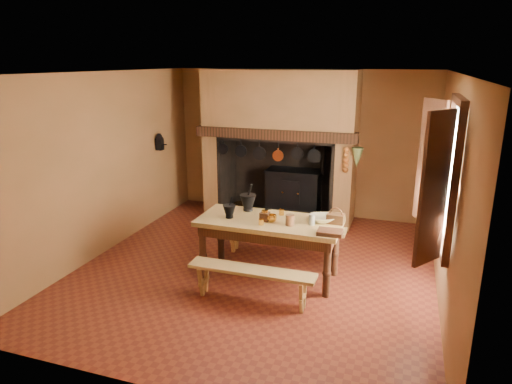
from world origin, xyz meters
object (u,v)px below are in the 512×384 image
bench_front (252,277)px  work_table (269,229)px  iron_range (294,192)px  wicker_basket (336,218)px  coffee_grinder (265,216)px  mixing_bowl (322,219)px

bench_front → work_table: bearing=90.0°
iron_range → wicker_basket: size_ratio=6.82×
iron_range → coffee_grinder: 2.74m
iron_range → mixing_bowl: iron_range is taller
bench_front → coffee_grinder: size_ratio=8.79×
iron_range → coffee_grinder: size_ratio=8.65×
coffee_grinder → mixing_bowl: bearing=20.2°
iron_range → coffee_grinder: bearing=-84.9°
bench_front → wicker_basket: wicker_basket is taller
work_table → coffee_grinder: 0.22m
work_table → mixing_bowl: bearing=12.6°
iron_range → coffee_grinder: iron_range is taller
iron_range → mixing_bowl: 2.70m
bench_front → mixing_bowl: (0.70, 0.92, 0.55)m
wicker_basket → coffee_grinder: bearing=-164.4°
bench_front → wicker_basket: size_ratio=6.93×
bench_front → wicker_basket: bearing=46.3°
mixing_bowl → wicker_basket: 0.18m
coffee_grinder → iron_range: bearing=99.3°
bench_front → mixing_bowl: mixing_bowl is taller
bench_front → mixing_bowl: bearing=52.7°
mixing_bowl → wicker_basket: bearing=-0.9°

